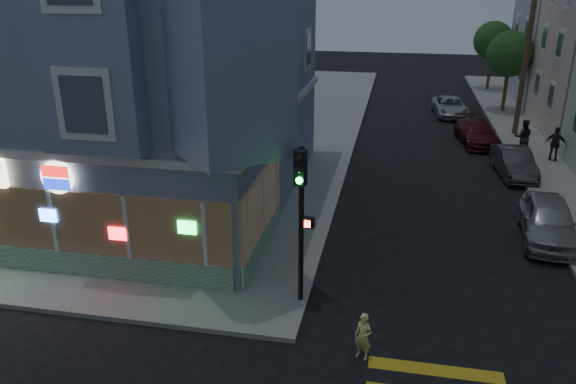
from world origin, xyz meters
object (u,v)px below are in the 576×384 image
(pedestrian_b, at_px, (556,144))
(utility_pole, at_px, (527,53))
(parked_car_d, at_px, (450,107))
(pedestrian_a, at_px, (523,137))
(parked_car_b, at_px, (514,162))
(parked_car_a, at_px, (548,220))
(running_child, at_px, (363,336))
(street_tree_near, at_px, (510,54))
(traffic_signal, at_px, (301,201))
(street_tree_far, at_px, (493,41))
(parked_car_c, at_px, (477,132))

(pedestrian_b, bearing_deg, utility_pole, -57.68)
(pedestrian_b, relative_size, parked_car_d, 0.39)
(utility_pole, distance_m, parked_car_d, 6.98)
(pedestrian_a, height_order, pedestrian_b, pedestrian_a)
(pedestrian_b, xyz_separation_m, parked_car_b, (-2.30, -2.34, -0.35))
(pedestrian_a, relative_size, parked_car_a, 0.42)
(utility_pole, height_order, running_child, utility_pole)
(street_tree_near, height_order, traffic_signal, street_tree_near)
(street_tree_near, height_order, parked_car_a, street_tree_near)
(pedestrian_a, relative_size, traffic_signal, 0.40)
(running_child, distance_m, traffic_signal, 3.81)
(utility_pole, relative_size, street_tree_far, 1.70)
(running_child, relative_size, parked_car_d, 0.28)
(street_tree_near, distance_m, parked_car_c, 9.12)
(utility_pole, xyz_separation_m, running_child, (-7.27, -22.20, -4.18))
(street_tree_near, xyz_separation_m, parked_car_d, (-3.60, -1.57, -3.33))
(utility_pole, bearing_deg, traffic_signal, -114.44)
(pedestrian_b, distance_m, parked_car_a, 9.58)
(utility_pole, xyz_separation_m, parked_car_b, (-1.30, -7.29, -4.14))
(street_tree_far, relative_size, parked_car_c, 1.20)
(parked_car_d, relative_size, traffic_signal, 0.96)
(pedestrian_b, relative_size, traffic_signal, 0.37)
(parked_car_d, xyz_separation_m, traffic_signal, (-5.78, -24.63, 2.64))
(pedestrian_b, xyz_separation_m, parked_car_a, (-2.30, -9.30, -0.26))
(utility_pole, bearing_deg, pedestrian_a, -95.43)
(parked_car_d, distance_m, traffic_signal, 25.44)
(pedestrian_b, xyz_separation_m, parked_car_c, (-3.42, 2.86, -0.36))
(street_tree_far, distance_m, pedestrian_b, 19.20)
(parked_car_c, bearing_deg, utility_pole, 33.28)
(street_tree_near, relative_size, pedestrian_b, 3.10)
(parked_car_b, bearing_deg, parked_car_d, 95.37)
(parked_car_c, bearing_deg, pedestrian_a, -53.58)
(utility_pole, distance_m, street_tree_near, 6.06)
(running_child, relative_size, traffic_signal, 0.27)
(running_child, bearing_deg, parked_car_a, 76.84)
(street_tree_far, bearing_deg, parked_car_c, -99.24)
(running_child, height_order, parked_car_b, parked_car_b)
(parked_car_b, height_order, traffic_signal, traffic_signal)
(pedestrian_b, bearing_deg, pedestrian_a, -8.05)
(street_tree_far, bearing_deg, pedestrian_b, -87.58)
(street_tree_far, height_order, traffic_signal, street_tree_far)
(street_tree_near, relative_size, street_tree_far, 1.00)
(parked_car_a, distance_m, parked_car_c, 12.21)
(running_child, height_order, parked_car_c, parked_car_c)
(parked_car_b, bearing_deg, traffic_signal, -126.19)
(utility_pole, relative_size, running_child, 7.25)
(parked_car_b, distance_m, parked_car_d, 11.91)
(pedestrian_a, relative_size, parked_car_b, 0.46)
(utility_pole, height_order, parked_car_a, utility_pole)
(utility_pole, distance_m, pedestrian_b, 6.32)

